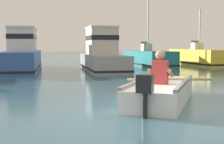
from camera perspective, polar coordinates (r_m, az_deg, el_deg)
ground_plane at (r=6.06m, az=5.78°, el=-7.56°), size 120.00×120.00×0.00m
rowboat_with_person at (r=7.42m, az=8.76°, el=-3.36°), size 2.83×3.26×1.19m
moored_boat_blue at (r=17.27m, az=-15.58°, el=3.05°), size 2.79×6.94×2.24m
moored_boat_grey at (r=16.93m, az=-1.71°, el=3.19°), size 2.59×5.95×2.28m
moored_boat_teal at (r=20.01m, az=6.48°, el=2.34°), size 1.87×4.94×4.05m
moored_boat_yellow at (r=21.54m, az=15.31°, el=2.46°), size 2.27×5.45×3.59m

